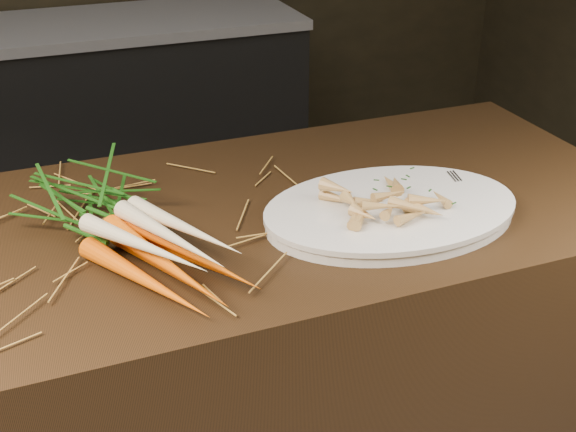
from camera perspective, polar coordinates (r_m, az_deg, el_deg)
name	(u,v)px	position (r m, az deg, el deg)	size (l,w,h in m)	color
back_counter	(88,121)	(3.23, -15.55, 7.26)	(1.82, 0.62, 0.84)	black
straw_bedding	(15,248)	(1.30, -20.77, -2.41)	(1.40, 0.60, 0.02)	olive
root_veg_bunch	(115,220)	(1.26, -13.53, -0.28)	(0.37, 0.55, 0.10)	#E35400
serving_platter	(391,213)	(1.33, 8.13, 0.22)	(0.47, 0.32, 0.03)	white
roasted_veg_heap	(392,194)	(1.32, 8.25, 1.71)	(0.23, 0.17, 0.05)	#B58249
serving_fork	(478,198)	(1.39, 14.81, 1.39)	(0.02, 0.18, 0.00)	silver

